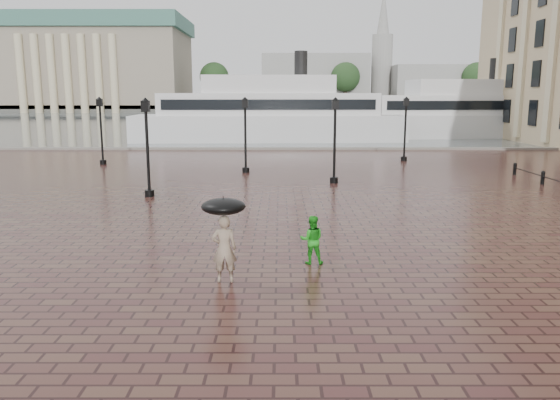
# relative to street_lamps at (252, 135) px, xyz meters

# --- Properties ---
(ground) EXTENTS (300.00, 300.00, 0.00)m
(ground) POSITION_rel_street_lamps_xyz_m (1.60, -17.60, -2.33)
(ground) COLOR #3C1D1B
(ground) RESTS_ON ground
(harbour_water) EXTENTS (240.00, 240.00, 0.00)m
(harbour_water) POSITION_rel_street_lamps_xyz_m (1.60, 74.40, -2.33)
(harbour_water) COLOR #4E585E
(harbour_water) RESTS_ON ground
(quay_edge) EXTENTS (80.00, 0.60, 0.30)m
(quay_edge) POSITION_rel_street_lamps_xyz_m (1.60, 14.40, -2.33)
(quay_edge) COLOR slate
(quay_edge) RESTS_ON ground
(far_shore) EXTENTS (300.00, 60.00, 2.00)m
(far_shore) POSITION_rel_street_lamps_xyz_m (1.60, 142.40, -1.33)
(far_shore) COLOR #4C4C47
(far_shore) RESTS_ON ground
(museum) EXTENTS (57.00, 32.50, 26.00)m
(museum) POSITION_rel_street_lamps_xyz_m (-53.40, 127.01, 11.58)
(museum) COLOR gray
(museum) RESTS_ON ground
(distant_skyline) EXTENTS (102.50, 22.00, 33.00)m
(distant_skyline) POSITION_rel_street_lamps_xyz_m (49.74, 132.40, 7.13)
(distant_skyline) COLOR #989690
(distant_skyline) RESTS_ON ground
(far_trees) EXTENTS (188.00, 8.00, 13.50)m
(far_trees) POSITION_rel_street_lamps_xyz_m (1.60, 120.40, 7.09)
(far_trees) COLOR #2D2119
(far_trees) RESTS_ON ground
(street_lamps) EXTENTS (21.44, 14.44, 4.40)m
(street_lamps) POSITION_rel_street_lamps_xyz_m (0.00, 0.00, 0.00)
(street_lamps) COLOR black
(street_lamps) RESTS_ON ground
(adult_pedestrian) EXTENTS (0.65, 0.45, 1.72)m
(adult_pedestrian) POSITION_rel_street_lamps_xyz_m (0.30, -19.45, -1.46)
(adult_pedestrian) COLOR gray
(adult_pedestrian) RESTS_ON ground
(child_pedestrian) EXTENTS (0.67, 0.53, 1.37)m
(child_pedestrian) POSITION_rel_street_lamps_xyz_m (2.59, -17.92, -1.64)
(child_pedestrian) COLOR #1E9D1D
(child_pedestrian) RESTS_ON ground
(ferry_near) EXTENTS (27.70, 7.68, 9.01)m
(ferry_near) POSITION_rel_street_lamps_xyz_m (0.52, 23.93, 0.38)
(ferry_near) COLOR silver
(ferry_near) RESTS_ON ground
(ferry_far) EXTENTS (26.89, 9.50, 8.63)m
(ferry_far) POSITION_rel_street_lamps_xyz_m (22.41, 28.90, 0.27)
(ferry_far) COLOR silver
(ferry_far) RESTS_ON ground
(umbrella) EXTENTS (1.10, 1.10, 1.15)m
(umbrella) POSITION_rel_street_lamps_xyz_m (0.30, -19.45, -0.38)
(umbrella) COLOR black
(umbrella) RESTS_ON ground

